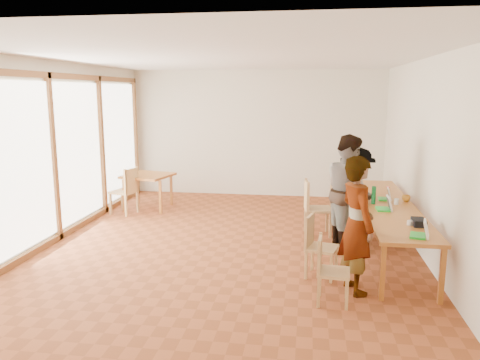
% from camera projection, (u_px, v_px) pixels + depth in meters
% --- Properties ---
extents(ground, '(8.00, 8.00, 0.00)m').
position_uv_depth(ground, '(229.00, 247.00, 7.59)').
color(ground, '#994A25').
rests_on(ground, ground).
extents(wall_back, '(6.00, 0.10, 3.00)m').
position_uv_depth(wall_back, '(256.00, 134.00, 11.20)').
color(wall_back, beige).
rests_on(wall_back, ground).
extents(wall_front, '(6.00, 0.10, 3.00)m').
position_uv_depth(wall_front, '(136.00, 229.00, 3.42)').
color(wall_front, beige).
rests_on(wall_front, ground).
extents(wall_right, '(0.10, 8.00, 3.00)m').
position_uv_depth(wall_right, '(429.00, 160.00, 6.88)').
color(wall_right, beige).
rests_on(wall_right, ground).
extents(window_wall, '(0.10, 8.00, 3.00)m').
position_uv_depth(window_wall, '(52.00, 152.00, 7.73)').
color(window_wall, white).
rests_on(window_wall, ground).
extents(ceiling, '(6.00, 8.00, 0.04)m').
position_uv_depth(ceiling, '(228.00, 56.00, 7.03)').
color(ceiling, white).
rests_on(ceiling, wall_back).
extents(communal_table, '(0.80, 4.00, 0.75)m').
position_uv_depth(communal_table, '(387.00, 207.00, 7.38)').
color(communal_table, '#AC5926').
rests_on(communal_table, ground).
extents(side_table, '(0.90, 0.90, 0.75)m').
position_uv_depth(side_table, '(148.00, 178.00, 9.99)').
color(side_table, '#AC5926').
rests_on(side_table, ground).
extents(chair_near, '(0.40, 0.40, 0.43)m').
position_uv_depth(chair_near, '(326.00, 263.00, 5.53)').
color(chair_near, tan).
rests_on(chair_near, ground).
extents(chair_mid, '(0.48, 0.48, 0.45)m').
position_uv_depth(chair_mid, '(315.00, 239.00, 6.34)').
color(chair_mid, tan).
rests_on(chair_mid, ground).
extents(chair_far, '(0.50, 0.50, 0.52)m').
position_uv_depth(chair_far, '(312.00, 202.00, 8.16)').
color(chair_far, tan).
rests_on(chair_far, ground).
extents(chair_empty, '(0.40, 0.40, 0.44)m').
position_uv_depth(chair_empty, '(335.00, 190.00, 9.52)').
color(chair_empty, tan).
rests_on(chair_empty, ground).
extents(chair_spare, '(0.55, 0.55, 0.51)m').
position_uv_depth(chair_spare, '(128.00, 186.00, 9.55)').
color(chair_spare, tan).
rests_on(chair_spare, ground).
extents(person_near, '(0.61, 0.74, 1.73)m').
position_uv_depth(person_near, '(357.00, 225.00, 5.79)').
color(person_near, gray).
rests_on(person_near, ground).
extents(person_mid, '(0.90, 1.04, 1.83)m').
position_uv_depth(person_mid, '(349.00, 191.00, 7.56)').
color(person_mid, gray).
rests_on(person_mid, ground).
extents(person_far, '(0.91, 1.18, 1.60)m').
position_uv_depth(person_far, '(356.00, 196.00, 7.71)').
color(person_far, gray).
rests_on(person_far, ground).
extents(laptop_near, '(0.27, 0.29, 0.21)m').
position_uv_depth(laptop_near, '(422.00, 232.00, 5.67)').
color(laptop_near, green).
rests_on(laptop_near, communal_table).
extents(laptop_mid, '(0.22, 0.26, 0.22)m').
position_uv_depth(laptop_mid, '(386.00, 206.00, 6.96)').
color(laptop_mid, green).
rests_on(laptop_mid, communal_table).
extents(laptop_far, '(0.22, 0.25, 0.20)m').
position_uv_depth(laptop_far, '(386.00, 197.00, 7.63)').
color(laptop_far, green).
rests_on(laptop_far, communal_table).
extents(yellow_mug, '(0.16, 0.16, 0.10)m').
position_uv_depth(yellow_mug, '(406.00, 198.00, 7.51)').
color(yellow_mug, orange).
rests_on(yellow_mug, communal_table).
extents(green_bottle, '(0.07, 0.07, 0.28)m').
position_uv_depth(green_bottle, '(374.00, 195.00, 7.34)').
color(green_bottle, '#116D30').
rests_on(green_bottle, communal_table).
extents(clear_glass, '(0.07, 0.07, 0.09)m').
position_uv_depth(clear_glass, '(396.00, 202.00, 7.32)').
color(clear_glass, silver).
rests_on(clear_glass, communal_table).
extents(condiment_cup, '(0.08, 0.08, 0.06)m').
position_uv_depth(condiment_cup, '(410.00, 223.00, 6.19)').
color(condiment_cup, white).
rests_on(condiment_cup, communal_table).
extents(pink_phone, '(0.05, 0.10, 0.01)m').
position_uv_depth(pink_phone, '(388.00, 187.00, 8.62)').
color(pink_phone, '#E24152').
rests_on(pink_phone, communal_table).
extents(black_pouch, '(0.16, 0.26, 0.09)m').
position_uv_depth(black_pouch, '(419.00, 222.00, 6.16)').
color(black_pouch, black).
rests_on(black_pouch, communal_table).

